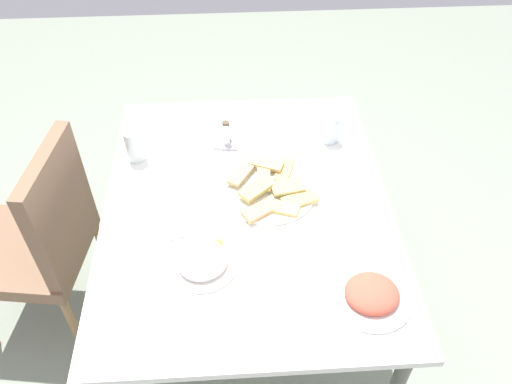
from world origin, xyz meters
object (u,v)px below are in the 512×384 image
object	(u,v)px
pide_platter	(270,190)
condiment_caddy	(226,137)
soda_can	(134,145)
spoon	(170,218)
paper_napkin	(176,219)
salad_plate_greens	(203,261)
drinking_glass	(330,129)
fork	(182,218)
dining_chair	(43,236)
salad_plate_rice	(372,294)
dining_table	(247,217)

from	to	relation	value
pide_platter	condiment_caddy	size ratio (longest dim) A/B	3.22
pide_platter	condiment_caddy	distance (m)	0.31
soda_can	spoon	bearing A→B (deg)	-155.96
paper_napkin	spoon	bearing A→B (deg)	90.00
salad_plate_greens	drinking_glass	xyz separation A→B (m)	(0.57, -0.47, 0.03)
paper_napkin	pide_platter	bearing A→B (deg)	-71.40
paper_napkin	spoon	xyz separation A→B (m)	(0.00, 0.02, 0.00)
pide_platter	fork	size ratio (longest dim) A/B	2.00
salad_plate_greens	pide_platter	bearing A→B (deg)	-36.96
salad_plate_greens	condiment_caddy	world-z (taller)	condiment_caddy
dining_chair	salad_plate_rice	distance (m)	1.23
drinking_glass	paper_napkin	size ratio (longest dim) A/B	0.95
dining_table	salad_plate_rice	bearing A→B (deg)	-140.49
salad_plate_greens	soda_can	world-z (taller)	soda_can
salad_plate_rice	fork	world-z (taller)	salad_plate_rice
pide_platter	condiment_caddy	xyz separation A→B (m)	(0.28, 0.14, 0.01)
drinking_glass	condiment_caddy	distance (m)	0.39
dining_chair	salad_plate_rice	world-z (taller)	dining_chair
salad_plate_rice	drinking_glass	world-z (taller)	drinking_glass
condiment_caddy	salad_plate_rice	bearing A→B (deg)	-151.55
soda_can	paper_napkin	xyz separation A→B (m)	(-0.32, -0.16, -0.06)
dining_table	drinking_glass	xyz separation A→B (m)	(0.32, -0.33, 0.12)
salad_plate_greens	drinking_glass	distance (m)	0.74
dining_chair	salad_plate_rice	bearing A→B (deg)	-114.46
salad_plate_rice	paper_napkin	world-z (taller)	salad_plate_rice
pide_platter	salad_plate_rice	bearing A→B (deg)	-150.76
salad_plate_greens	salad_plate_rice	world-z (taller)	salad_plate_greens
dining_chair	fork	world-z (taller)	dining_chair
pide_platter	spoon	xyz separation A→B (m)	(-0.11, 0.33, -0.01)
drinking_glass	dining_table	bearing A→B (deg)	133.89
dining_chair	paper_napkin	xyz separation A→B (m)	(-0.16, -0.53, 0.23)
drinking_glass	salad_plate_rice	bearing A→B (deg)	180.00
salad_plate_greens	condiment_caddy	distance (m)	0.58
pide_platter	fork	world-z (taller)	pide_platter
salad_plate_rice	paper_napkin	bearing A→B (deg)	58.99
salad_plate_rice	soda_can	distance (m)	0.98
salad_plate_rice	spoon	world-z (taller)	salad_plate_rice
salad_plate_rice	paper_napkin	size ratio (longest dim) A/B	2.04
paper_napkin	spoon	distance (m)	0.02
soda_can	spoon	xyz separation A→B (m)	(-0.32, -0.14, -0.06)
soda_can	fork	bearing A→B (deg)	-150.74
dining_chair	paper_napkin	distance (m)	0.60
dining_chair	fork	size ratio (longest dim) A/B	5.52
salad_plate_rice	dining_table	bearing A→B (deg)	39.51
dining_chair	drinking_glass	size ratio (longest dim) A/B	8.21
dining_chair	condiment_caddy	xyz separation A→B (m)	(0.23, -0.70, 0.26)
dining_chair	drinking_glass	distance (m)	1.15
spoon	condiment_caddy	bearing A→B (deg)	-30.13
soda_can	fork	world-z (taller)	soda_can
soda_can	salad_plate_greens	bearing A→B (deg)	-153.88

